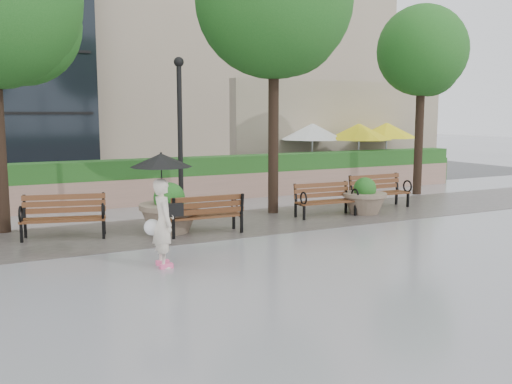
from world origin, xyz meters
name	(u,v)px	position (x,y,z in m)	size (l,w,h in m)	color
ground	(238,257)	(0.00, 0.00, 0.00)	(100.00, 100.00, 0.00)	gray
cobble_strip	(184,228)	(0.00, 3.00, 0.01)	(28.00, 3.20, 0.01)	#383330
hedge_wall	(138,182)	(0.00, 7.00, 0.66)	(24.00, 0.80, 1.35)	#A77B6B
cafe_wall	(342,130)	(9.50, 10.00, 2.00)	(10.00, 0.60, 4.00)	tan
cafe_hedge	(364,173)	(9.00, 7.80, 0.45)	(8.00, 0.50, 0.90)	#254918
asphalt_street	(108,189)	(0.00, 11.00, 0.00)	(40.00, 7.00, 0.00)	black
bench_1	(64,226)	(-2.70, 3.15, 0.28)	(1.86, 1.11, 0.94)	brown
bench_2	(205,223)	(0.20, 2.17, 0.27)	(1.72, 0.74, 0.90)	brown
bench_3	(326,207)	(3.85, 2.77, 0.26)	(1.67, 0.73, 0.88)	brown
bench_4	(379,198)	(5.99, 3.20, 0.28)	(1.78, 0.72, 0.95)	brown
planter_left	(170,213)	(-0.45, 2.70, 0.45)	(1.38, 1.38, 1.16)	#7F6B56
planter_right	(365,200)	(5.03, 2.66, 0.39)	(1.18, 1.18, 0.99)	#7F6B56
lamppost	(180,152)	(0.16, 3.61, 1.78)	(0.28, 0.28, 4.04)	black
tree_1	(278,5)	(3.05, 3.97, 5.52)	(4.15, 4.15, 7.75)	black
tree_2	(424,55)	(9.13, 5.00, 4.60)	(3.11, 2.95, 6.21)	black
patio_umb_white	(312,132)	(7.35, 8.91, 1.99)	(2.50, 2.50, 2.30)	black
patio_umb_yellow_a	(359,132)	(8.86, 8.01, 1.99)	(2.50, 2.50, 2.30)	black
patio_umb_yellow_b	(387,131)	(10.83, 8.78, 1.99)	(2.50, 2.50, 2.30)	black
pedestrian	(162,198)	(-1.47, 0.00, 1.22)	(1.09, 1.09, 2.01)	beige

